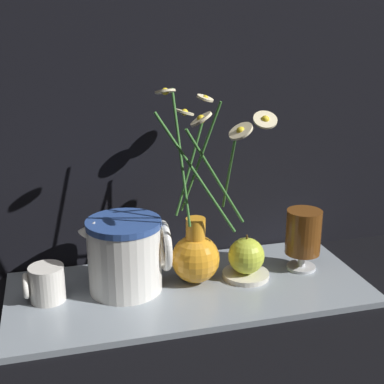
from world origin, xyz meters
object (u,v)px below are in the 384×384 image
(tea_glass, at_px, (303,234))
(orange_fruit, at_px, (246,256))
(ceramic_pitcher, at_px, (126,252))
(yellow_mug, at_px, (46,284))
(vase_with_flowers, at_px, (197,247))

(tea_glass, distance_m, orange_fruit, 0.13)
(ceramic_pitcher, xyz_separation_m, tea_glass, (0.36, -0.01, 0.00))
(yellow_mug, xyz_separation_m, ceramic_pitcher, (0.15, 0.01, 0.04))
(yellow_mug, relative_size, orange_fruit, 0.92)
(ceramic_pitcher, height_order, orange_fruit, ceramic_pitcher)
(ceramic_pitcher, bearing_deg, vase_with_flowers, -2.15)
(vase_with_flowers, xyz_separation_m, orange_fruit, (0.10, -0.01, -0.03))
(vase_with_flowers, xyz_separation_m, ceramic_pitcher, (-0.14, 0.01, 0.00))
(orange_fruit, bearing_deg, vase_with_flowers, 175.63)
(tea_glass, relative_size, orange_fruit, 1.58)
(orange_fruit, bearing_deg, tea_glass, 3.02)
(vase_with_flowers, height_order, orange_fruit, vase_with_flowers)
(orange_fruit, bearing_deg, ceramic_pitcher, 176.91)
(vase_with_flowers, bearing_deg, orange_fruit, -4.37)
(vase_with_flowers, xyz_separation_m, tea_glass, (0.22, -0.00, 0.00))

